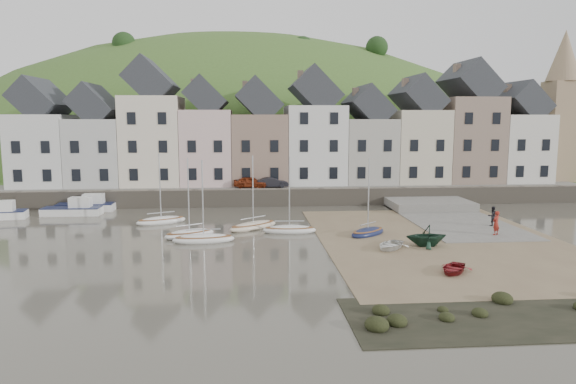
{
  "coord_description": "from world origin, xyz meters",
  "views": [
    {
      "loc": [
        -3.55,
        -37.38,
        9.12
      ],
      "look_at": [
        0.0,
        6.0,
        3.0
      ],
      "focal_mm": 32.85,
      "sensor_mm": 36.0,
      "label": 1
    }
  ],
  "objects": [
    {
      "name": "rowboat_green",
      "position": [
        9.27,
        -1.62,
        0.83
      ],
      "size": [
        3.08,
        2.7,
        1.55
      ],
      "primitive_type": "imported",
      "rotation": [
        0.0,
        0.0,
        -1.51
      ],
      "color": "#173424",
      "rests_on": "beach"
    },
    {
      "name": "car_left",
      "position": [
        -2.96,
        19.5,
        2.22
      ],
      "size": [
        3.9,
        2.4,
        1.24
      ],
      "primitive_type": "imported",
      "rotation": [
        0.0,
        0.0,
        1.29
      ],
      "color": "maroon",
      "rests_on": "quay_street"
    },
    {
      "name": "motorboat_2",
      "position": [
        -19.18,
        15.49,
        0.58
      ],
      "size": [
        5.56,
        1.81,
        1.7
      ],
      "color": "white",
      "rests_on": "ground"
    },
    {
      "name": "slipway",
      "position": [
        15.0,
        8.0,
        0.06
      ],
      "size": [
        8.0,
        18.0,
        0.12
      ],
      "primitive_type": "cube",
      "color": "slate",
      "rests_on": "ground"
    },
    {
      "name": "sailboat_1",
      "position": [
        -7.9,
        2.95,
        0.27
      ],
      "size": [
        4.26,
        3.26,
        6.32
      ],
      "color": "white",
      "rests_on": "ground"
    },
    {
      "name": "person_red",
      "position": [
        15.82,
        1.24,
        1.06
      ],
      "size": [
        0.82,
        0.75,
        1.87
      ],
      "primitive_type": "imported",
      "rotation": [
        0.0,
        0.0,
        3.73
      ],
      "color": "maroon",
      "rests_on": "slipway"
    },
    {
      "name": "sailboat_0",
      "position": [
        -10.92,
        8.54,
        0.26
      ],
      "size": [
        4.61,
        3.25,
        6.32
      ],
      "color": "white",
      "rests_on": "ground"
    },
    {
      "name": "car_right",
      "position": [
        -0.61,
        19.5,
        2.16
      ],
      "size": [
        3.55,
        1.62,
        1.13
      ],
      "primitive_type": "imported",
      "rotation": [
        0.0,
        0.0,
        1.7
      ],
      "color": "black",
      "rests_on": "quay_street"
    },
    {
      "name": "seawall",
      "position": [
        0.0,
        17.0,
        0.9
      ],
      "size": [
        70.0,
        1.2,
        1.8
      ],
      "primitive_type": "cube",
      "color": "slate",
      "rests_on": "ground"
    },
    {
      "name": "motorboat_0",
      "position": [
        -19.78,
        13.26,
        0.58
      ],
      "size": [
        5.5,
        1.93,
        1.7
      ],
      "color": "white",
      "rests_on": "ground"
    },
    {
      "name": "quay_street",
      "position": [
        0.0,
        20.5,
        1.55
      ],
      "size": [
        70.0,
        7.0,
        0.1
      ],
      "primitive_type": "cube",
      "color": "slate",
      "rests_on": "quay_land"
    },
    {
      "name": "ground",
      "position": [
        0.0,
        0.0,
        0.0
      ],
      "size": [
        160.0,
        160.0,
        0.0
      ],
      "primitive_type": "plane",
      "color": "#454136",
      "rests_on": "ground"
    },
    {
      "name": "shore_rocks",
      "position": [
        8.07,
        -14.96,
        0.11
      ],
      "size": [
        14.0,
        6.0,
        0.7
      ],
      "color": "black",
      "rests_on": "ground"
    },
    {
      "name": "townhouse_terrace",
      "position": [
        1.76,
        24.0,
        7.32
      ],
      "size": [
        61.05,
        8.0,
        13.93
      ],
      "color": "silver",
      "rests_on": "quay_land"
    },
    {
      "name": "quay_land",
      "position": [
        0.0,
        32.0,
        0.75
      ],
      "size": [
        90.0,
        30.0,
        1.5
      ],
      "primitive_type": "cube",
      "color": "#426227",
      "rests_on": "ground"
    },
    {
      "name": "hillside",
      "position": [
        -5.0,
        60.0,
        -17.99
      ],
      "size": [
        134.4,
        84.0,
        84.0
      ],
      "color": "#426227",
      "rests_on": "ground"
    },
    {
      "name": "person_dark",
      "position": [
        17.16,
        4.64,
        0.95
      ],
      "size": [
        0.87,
        0.71,
        1.66
      ],
      "primitive_type": "imported",
      "rotation": [
        0.0,
        0.0,
        3.25
      ],
      "color": "black",
      "rests_on": "slipway"
    },
    {
      "name": "sailboat_3",
      "position": [
        -6.68,
        1.15,
        0.26
      ],
      "size": [
        4.7,
        1.94,
        6.32
      ],
      "color": "white",
      "rests_on": "ground"
    },
    {
      "name": "sailboat_2",
      "position": [
        -2.93,
        5.61,
        0.26
      ],
      "size": [
        4.7,
        4.17,
        6.32
      ],
      "color": "beige",
      "rests_on": "ground"
    },
    {
      "name": "church_spire",
      "position": [
        34.55,
        24.0,
        11.06
      ],
      "size": [
        4.0,
        4.0,
        18.0
      ],
      "color": "#997F60",
      "rests_on": "quay_land"
    },
    {
      "name": "sailboat_5",
      "position": [
        5.98,
        2.36,
        0.27
      ],
      "size": [
        3.79,
        3.58,
        6.32
      ],
      "color": "#161E44",
      "rests_on": "ground"
    },
    {
      "name": "rowboat_white",
      "position": [
        6.48,
        -2.25,
        0.35
      ],
      "size": [
        3.4,
        3.47,
        0.59
      ],
      "primitive_type": "imported",
      "rotation": [
        0.0,
        0.0,
        -0.72
      ],
      "color": "white",
      "rests_on": "beach"
    },
    {
      "name": "sailboat_4",
      "position": [
        -0.06,
        3.89,
        0.26
      ],
      "size": [
        4.38,
        1.72,
        6.32
      ],
      "color": "white",
      "rests_on": "ground"
    },
    {
      "name": "beach",
      "position": [
        11.0,
        0.0,
        0.03
      ],
      "size": [
        18.0,
        26.0,
        0.06
      ],
      "primitive_type": "cube",
      "color": "brown",
      "rests_on": "ground"
    },
    {
      "name": "rowboat_red",
      "position": [
        8.65,
        -8.15,
        0.33
      ],
      "size": [
        3.02,
        3.17,
        0.53
      ],
      "primitive_type": "imported",
      "rotation": [
        0.0,
        0.0,
        -0.64
      ],
      "color": "maroon",
      "rests_on": "beach"
    }
  ]
}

